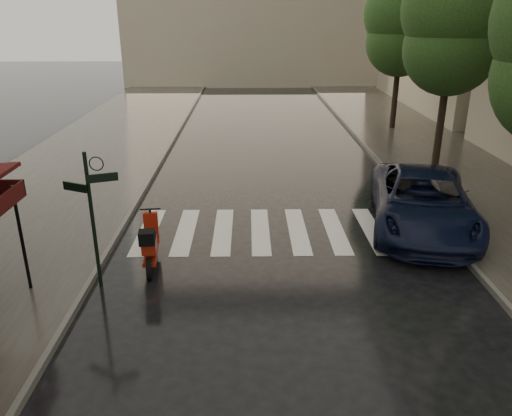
{
  "coord_description": "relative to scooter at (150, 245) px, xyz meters",
  "views": [
    {
      "loc": [
        2.12,
        -6.84,
        5.7
      ],
      "look_at": [
        2.3,
        4.18,
        1.4
      ],
      "focal_mm": 35.0,
      "sensor_mm": 36.0,
      "label": 1
    }
  ],
  "objects": [
    {
      "name": "ground",
      "position": [
        0.23,
        -3.92,
        -0.57
      ],
      "size": [
        120.0,
        120.0,
        0.0
      ],
      "primitive_type": "plane",
      "color": "black",
      "rests_on": "ground"
    },
    {
      "name": "sidewalk_near",
      "position": [
        -4.27,
        8.08,
        -0.51
      ],
      "size": [
        6.0,
        60.0,
        0.12
      ],
      "primitive_type": "cube",
      "color": "#38332D",
      "rests_on": "ground"
    },
    {
      "name": "sidewalk_far",
      "position": [
        10.48,
        8.08,
        -0.51
      ],
      "size": [
        5.5,
        60.0,
        0.12
      ],
      "primitive_type": "cube",
      "color": "#38332D",
      "rests_on": "ground"
    },
    {
      "name": "curb_near",
      "position": [
        -1.22,
        8.08,
        -0.5
      ],
      "size": [
        0.12,
        60.0,
        0.16
      ],
      "primitive_type": "cube",
      "color": "#595651",
      "rests_on": "ground"
    },
    {
      "name": "curb_far",
      "position": [
        7.68,
        8.08,
        -0.5
      ],
      "size": [
        0.12,
        60.0,
        0.16
      ],
      "primitive_type": "cube",
      "color": "#595651",
      "rests_on": "ground"
    },
    {
      "name": "crosswalk",
      "position": [
        3.2,
        2.08,
        -0.57
      ],
      "size": [
        7.85,
        3.2,
        0.01
      ],
      "color": "silver",
      "rests_on": "ground"
    },
    {
      "name": "signpost",
      "position": [
        -0.97,
        -0.92,
        1.26
      ],
      "size": [
        1.17,
        0.29,
        3.1
      ],
      "color": "black",
      "rests_on": "ground"
    },
    {
      "name": "tree_mid",
      "position": [
        9.73,
        8.08,
        5.02
      ],
      "size": [
        3.8,
        3.8,
        8.34
      ],
      "color": "black",
      "rests_on": "sidewalk_far"
    },
    {
      "name": "tree_far",
      "position": [
        9.93,
        15.08,
        4.88
      ],
      "size": [
        3.8,
        3.8,
        8.16
      ],
      "color": "black",
      "rests_on": "sidewalk_far"
    },
    {
      "name": "scooter",
      "position": [
        0.0,
        0.0,
        0.0
      ],
      "size": [
        0.58,
        1.88,
        1.24
      ],
      "rotation": [
        0.0,
        0.0,
        0.11
      ],
      "color": "black",
      "rests_on": "ground"
    },
    {
      "name": "parked_car",
      "position": [
        7.23,
        2.23,
        0.23
      ],
      "size": [
        3.8,
        6.19,
        1.6
      ],
      "primitive_type": "imported",
      "rotation": [
        0.0,
        0.0,
        -0.21
      ],
      "color": "black",
      "rests_on": "ground"
    }
  ]
}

